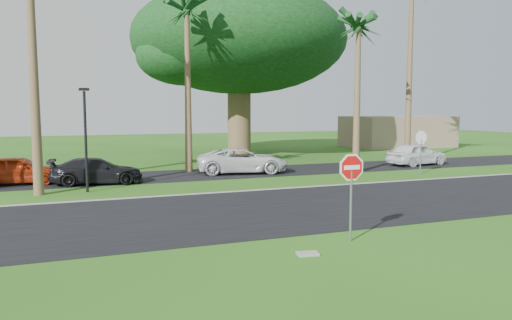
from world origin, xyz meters
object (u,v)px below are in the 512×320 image
object	(u,v)px
car_minivan	(242,161)
stop_sign_far	(421,143)
car_red	(18,170)
car_dark	(97,171)
car_pickup	(417,154)
stop_sign_near	(351,179)

from	to	relation	value
car_minivan	stop_sign_far	bearing A→B (deg)	-102.54
stop_sign_far	car_red	xyz separation A→B (m)	(-21.05, 4.13, -1.07)
car_dark	stop_sign_far	bearing A→B (deg)	-94.25
car_dark	car_minivan	world-z (taller)	car_minivan
car_minivan	car_pickup	xyz separation A→B (m)	(12.14, -0.33, 0.01)
stop_sign_near	car_pickup	bearing A→B (deg)	45.90
car_dark	car_minivan	bearing A→B (deg)	-75.93
stop_sign_far	car_dark	world-z (taller)	stop_sign_far
car_red	car_dark	distance (m)	3.83
stop_sign_far	car_minivan	size ratio (longest dim) A/B	0.50
car_red	car_pickup	xyz separation A→B (m)	(23.90, -0.32, 0.04)
stop_sign_far	car_red	world-z (taller)	stop_sign_far
car_pickup	car_red	bearing A→B (deg)	80.21
stop_sign_far	car_pickup	size ratio (longest dim) A/B	0.61
car_minivan	car_pickup	size ratio (longest dim) A/B	1.21
car_red	car_minivan	bearing A→B (deg)	-82.72
stop_sign_far	car_minivan	world-z (taller)	stop_sign_far
stop_sign_near	car_minivan	bearing A→B (deg)	81.68
car_red	car_pickup	size ratio (longest dim) A/B	0.95
stop_sign_near	car_minivan	size ratio (longest dim) A/B	0.50
stop_sign_near	stop_sign_far	size ratio (longest dim) A/B	1.00
stop_sign_near	car_dark	bearing A→B (deg)	113.22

